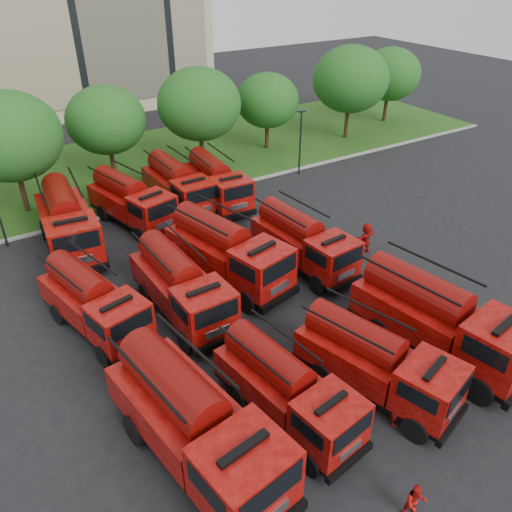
{
  "coord_description": "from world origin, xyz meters",
  "views": [
    {
      "loc": [
        -10.98,
        -13.16,
        15.53
      ],
      "look_at": [
        0.78,
        5.74,
        1.8
      ],
      "focal_mm": 35.0,
      "sensor_mm": 36.0,
      "label": 1
    }
  ],
  "objects_px": {
    "fire_truck_10": "(178,185)",
    "fire_truck_4": "(93,302)",
    "firefighter_5": "(364,253)",
    "fire_truck_8": "(67,222)",
    "fire_truck_0": "(194,423)",
    "fire_truck_5": "(181,286)",
    "fire_truck_9": "(131,201)",
    "fire_truck_11": "(216,182)",
    "fire_truck_7": "(303,241)",
    "fire_truck_1": "(286,389)",
    "firefighter_0": "(394,422)",
    "firefighter_3": "(473,358)",
    "fire_truck_2": "(376,362)",
    "fire_truck_6": "(227,252)",
    "firefighter_4": "(249,355)",
    "fire_truck_3": "(438,319)"
  },
  "relations": [
    {
      "from": "fire_truck_6",
      "to": "fire_truck_9",
      "type": "distance_m",
      "value": 9.26
    },
    {
      "from": "fire_truck_6",
      "to": "fire_truck_8",
      "type": "distance_m",
      "value": 10.11
    },
    {
      "from": "fire_truck_9",
      "to": "fire_truck_11",
      "type": "distance_m",
      "value": 6.17
    },
    {
      "from": "fire_truck_5",
      "to": "firefighter_0",
      "type": "xyz_separation_m",
      "value": [
        4.02,
        -10.47,
        -1.65
      ]
    },
    {
      "from": "fire_truck_4",
      "to": "fire_truck_10",
      "type": "xyz_separation_m",
      "value": [
        8.84,
        10.07,
        0.1
      ]
    },
    {
      "from": "fire_truck_3",
      "to": "fire_truck_4",
      "type": "bearing_deg",
      "value": 133.04
    },
    {
      "from": "fire_truck_3",
      "to": "firefighter_4",
      "type": "height_order",
      "value": "fire_truck_3"
    },
    {
      "from": "fire_truck_0",
      "to": "fire_truck_3",
      "type": "relative_size",
      "value": 1.01
    },
    {
      "from": "fire_truck_4",
      "to": "firefighter_3",
      "type": "bearing_deg",
      "value": -52.36
    },
    {
      "from": "firefighter_5",
      "to": "firefighter_0",
      "type": "bearing_deg",
      "value": 46.1
    },
    {
      "from": "fire_truck_0",
      "to": "fire_truck_5",
      "type": "height_order",
      "value": "fire_truck_0"
    },
    {
      "from": "fire_truck_5",
      "to": "fire_truck_4",
      "type": "bearing_deg",
      "value": 162.79
    },
    {
      "from": "fire_truck_0",
      "to": "fire_truck_4",
      "type": "xyz_separation_m",
      "value": [
        -0.86,
        8.96,
        -0.29
      ]
    },
    {
      "from": "fire_truck_1",
      "to": "firefighter_0",
      "type": "xyz_separation_m",
      "value": [
        3.38,
        -2.46,
        -1.49
      ]
    },
    {
      "from": "fire_truck_1",
      "to": "fire_truck_6",
      "type": "relative_size",
      "value": 0.82
    },
    {
      "from": "fire_truck_8",
      "to": "firefighter_3",
      "type": "bearing_deg",
      "value": -51.1
    },
    {
      "from": "fire_truck_2",
      "to": "fire_truck_8",
      "type": "relative_size",
      "value": 0.87
    },
    {
      "from": "fire_truck_3",
      "to": "fire_truck_9",
      "type": "height_order",
      "value": "fire_truck_3"
    },
    {
      "from": "fire_truck_0",
      "to": "fire_truck_4",
      "type": "distance_m",
      "value": 9.01
    },
    {
      "from": "fire_truck_7",
      "to": "firefighter_3",
      "type": "bearing_deg",
      "value": -83.97
    },
    {
      "from": "fire_truck_1",
      "to": "fire_truck_10",
      "type": "distance_m",
      "value": 19.62
    },
    {
      "from": "fire_truck_2",
      "to": "fire_truck_9",
      "type": "xyz_separation_m",
      "value": [
        -3.17,
        19.22,
        0.07
      ]
    },
    {
      "from": "fire_truck_11",
      "to": "firefighter_5",
      "type": "xyz_separation_m",
      "value": [
        4.22,
        -10.7,
        -1.63
      ]
    },
    {
      "from": "fire_truck_9",
      "to": "firefighter_5",
      "type": "distance_m",
      "value": 15.11
    },
    {
      "from": "fire_truck_9",
      "to": "firefighter_0",
      "type": "xyz_separation_m",
      "value": [
        2.75,
        -20.93,
        -1.63
      ]
    },
    {
      "from": "fire_truck_8",
      "to": "firefighter_3",
      "type": "xyz_separation_m",
      "value": [
        12.67,
        -19.05,
        -1.84
      ]
    },
    {
      "from": "firefighter_5",
      "to": "fire_truck_8",
      "type": "bearing_deg",
      "value": -40.08
    },
    {
      "from": "fire_truck_6",
      "to": "fire_truck_11",
      "type": "height_order",
      "value": "fire_truck_6"
    },
    {
      "from": "fire_truck_10",
      "to": "firefighter_4",
      "type": "xyz_separation_m",
      "value": [
        -3.69,
        -15.5,
        -1.65
      ]
    },
    {
      "from": "fire_truck_4",
      "to": "fire_truck_8",
      "type": "distance_m",
      "value": 8.25
    },
    {
      "from": "fire_truck_0",
      "to": "fire_truck_9",
      "type": "height_order",
      "value": "fire_truck_0"
    },
    {
      "from": "fire_truck_5",
      "to": "fire_truck_6",
      "type": "height_order",
      "value": "fire_truck_6"
    },
    {
      "from": "fire_truck_2",
      "to": "fire_truck_8",
      "type": "distance_m",
      "value": 19.53
    },
    {
      "from": "firefighter_0",
      "to": "firefighter_5",
      "type": "xyz_separation_m",
      "value": [
        7.63,
        10.07,
        0.0
      ]
    },
    {
      "from": "fire_truck_6",
      "to": "fire_truck_10",
      "type": "relative_size",
      "value": 1.12
    },
    {
      "from": "fire_truck_11",
      "to": "fire_truck_7",
      "type": "bearing_deg",
      "value": -85.76
    },
    {
      "from": "fire_truck_6",
      "to": "firefighter_3",
      "type": "distance_m",
      "value": 12.97
    },
    {
      "from": "fire_truck_10",
      "to": "fire_truck_4",
      "type": "bearing_deg",
      "value": -133.16
    },
    {
      "from": "fire_truck_3",
      "to": "firefighter_5",
      "type": "distance_m",
      "value": 8.86
    },
    {
      "from": "fire_truck_5",
      "to": "firefighter_5",
      "type": "bearing_deg",
      "value": -4.03
    },
    {
      "from": "fire_truck_2",
      "to": "fire_truck_5",
      "type": "distance_m",
      "value": 9.83
    },
    {
      "from": "fire_truck_4",
      "to": "fire_truck_8",
      "type": "height_order",
      "value": "fire_truck_8"
    },
    {
      "from": "fire_truck_5",
      "to": "fire_truck_8",
      "type": "xyz_separation_m",
      "value": [
        -3.04,
        9.27,
        0.19
      ]
    },
    {
      "from": "fire_truck_9",
      "to": "fire_truck_10",
      "type": "relative_size",
      "value": 1.03
    },
    {
      "from": "fire_truck_8",
      "to": "firefighter_5",
      "type": "height_order",
      "value": "fire_truck_8"
    },
    {
      "from": "fire_truck_4",
      "to": "fire_truck_5",
      "type": "bearing_deg",
      "value": -28.88
    },
    {
      "from": "fire_truck_6",
      "to": "firefighter_5",
      "type": "relative_size",
      "value": 4.17
    },
    {
      "from": "firefighter_3",
      "to": "fire_truck_7",
      "type": "bearing_deg",
      "value": -109.13
    },
    {
      "from": "fire_truck_0",
      "to": "fire_truck_4",
      "type": "bearing_deg",
      "value": 86.91
    },
    {
      "from": "fire_truck_2",
      "to": "firefighter_3",
      "type": "xyz_separation_m",
      "value": [
        5.18,
        -1.01,
        -1.56
      ]
    }
  ]
}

